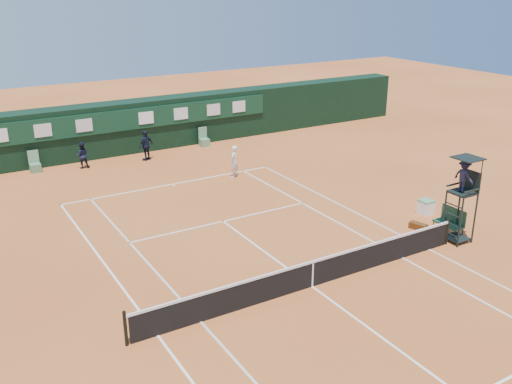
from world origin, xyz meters
TOP-DOWN VIEW (x-y plane):
  - ground at (0.00, 0.00)m, footprint 90.00×90.00m
  - court_lines at (0.00, 0.00)m, footprint 11.05×23.85m
  - tennis_net at (0.00, 0.00)m, footprint 12.90×0.10m
  - back_wall at (0.00, 18.74)m, footprint 40.00×1.65m
  - linesman_chair_left at (-5.50, 17.48)m, footprint 0.55×0.50m
  - linesman_chair_right at (4.50, 17.48)m, footprint 0.55×0.50m
  - umpire_chair at (6.96, -0.02)m, footprint 0.96×0.95m
  - player_bench at (7.28, 0.61)m, footprint 0.56×1.20m
  - tennis_bag at (6.52, 1.57)m, footprint 0.50×0.78m
  - cooler at (8.03, 2.61)m, footprint 0.57×0.57m
  - tennis_ball at (1.97, 7.03)m, footprint 0.06×0.06m
  - player at (3.23, 11.32)m, footprint 0.72×0.71m
  - ball_kid_left at (-3.13, 16.86)m, footprint 0.79×0.67m
  - ball_kid_right at (0.39, 16.47)m, footprint 1.09×0.82m

SIDE VIEW (x-z plane):
  - ground at x=0.00m, z-range 0.00..0.00m
  - court_lines at x=0.00m, z-range 0.00..0.01m
  - tennis_ball at x=1.97m, z-range 0.00..0.06m
  - tennis_bag at x=6.52m, z-range 0.00..0.27m
  - linesman_chair_left at x=-5.50m, z-range -0.26..0.89m
  - linesman_chair_right at x=4.50m, z-range -0.26..0.89m
  - cooler at x=8.03m, z-range 0.00..0.65m
  - tennis_net at x=0.00m, z-range -0.04..1.06m
  - player_bench at x=7.28m, z-range 0.05..1.15m
  - ball_kid_left at x=-3.13m, z-range 0.00..1.45m
  - player at x=3.23m, z-range 0.00..1.68m
  - ball_kid_right at x=0.39m, z-range 0.00..1.72m
  - back_wall at x=0.00m, z-range 0.01..3.01m
  - umpire_chair at x=6.96m, z-range 0.75..4.17m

